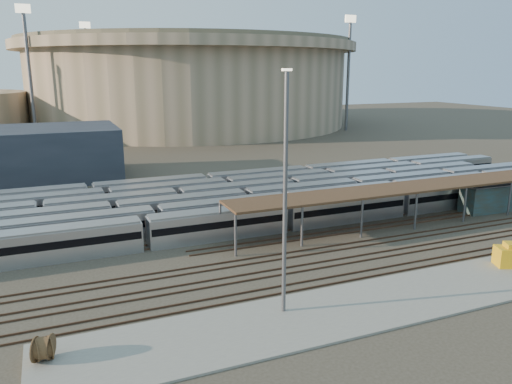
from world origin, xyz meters
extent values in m
plane|color=#383026|center=(0.00, 0.00, 0.00)|extent=(420.00, 420.00, 0.00)
cube|color=gray|center=(-5.00, -15.00, 0.10)|extent=(50.00, 9.00, 0.20)
cube|color=silver|center=(1.63, 8.00, 1.80)|extent=(112.00, 2.90, 3.60)
cube|color=silver|center=(3.97, 12.20, 1.80)|extent=(112.00, 2.90, 3.60)
cube|color=silver|center=(-0.81, 16.40, 1.80)|extent=(112.00, 2.90, 3.60)
cube|color=silver|center=(-9.83, 20.60, 1.80)|extent=(112.00, 2.90, 3.60)
cube|color=silver|center=(-0.78, 24.80, 1.80)|extent=(112.00, 2.90, 3.60)
cube|color=silver|center=(-2.80, 29.00, 1.80)|extent=(112.00, 2.90, 3.60)
cylinder|color=#55555A|center=(-8.00, 1.30, 2.50)|extent=(0.30, 0.30, 5.00)
cylinder|color=#55555A|center=(-8.00, 6.70, 2.50)|extent=(0.30, 0.30, 5.00)
cylinder|color=#55555A|center=(0.57, 1.30, 2.50)|extent=(0.30, 0.30, 5.00)
cylinder|color=#55555A|center=(0.57, 6.70, 2.50)|extent=(0.30, 0.30, 5.00)
cylinder|color=#55555A|center=(9.14, 1.30, 2.50)|extent=(0.30, 0.30, 5.00)
cylinder|color=#55555A|center=(9.14, 6.70, 2.50)|extent=(0.30, 0.30, 5.00)
cylinder|color=#55555A|center=(17.71, 1.30, 2.50)|extent=(0.30, 0.30, 5.00)
cylinder|color=#55555A|center=(17.71, 6.70, 2.50)|extent=(0.30, 0.30, 5.00)
cylinder|color=#55555A|center=(26.29, 1.30, 2.50)|extent=(0.30, 0.30, 5.00)
cylinder|color=#55555A|center=(26.29, 6.70, 2.50)|extent=(0.30, 0.30, 5.00)
cylinder|color=#55555A|center=(34.86, 1.30, 2.50)|extent=(0.30, 0.30, 5.00)
cylinder|color=#55555A|center=(34.86, 6.70, 2.50)|extent=(0.30, 0.30, 5.00)
cube|color=#382617|center=(22.00, 4.00, 5.15)|extent=(60.00, 6.00, 0.30)
cube|color=#4C3323|center=(0.00, -1.75, 0.09)|extent=(170.00, 0.12, 0.18)
cube|color=#4C3323|center=(0.00, -0.25, 0.09)|extent=(170.00, 0.12, 0.18)
cube|color=#4C3323|center=(0.00, -5.75, 0.09)|extent=(170.00, 0.12, 0.18)
cube|color=#4C3323|center=(0.00, -4.25, 0.09)|extent=(170.00, 0.12, 0.18)
cube|color=#4C3323|center=(0.00, -9.75, 0.09)|extent=(170.00, 0.12, 0.18)
cube|color=#4C3323|center=(0.00, -8.25, 0.09)|extent=(170.00, 0.12, 0.18)
cylinder|color=#9D846A|center=(25.00, 140.00, 14.00)|extent=(116.00, 116.00, 28.00)
cylinder|color=#9D846A|center=(25.00, 140.00, 29.50)|extent=(124.00, 124.00, 3.00)
cylinder|color=brown|center=(25.00, 140.00, 31.75)|extent=(120.00, 120.00, 1.50)
cube|color=#1E232D|center=(-35.00, 55.00, 5.00)|extent=(42.00, 20.00, 10.00)
cylinder|color=#55555A|center=(-30.00, 110.00, 18.00)|extent=(1.00, 1.00, 36.00)
cube|color=#FFF2CC|center=(-30.00, 110.00, 37.20)|extent=(4.00, 0.60, 2.40)
cylinder|color=#55555A|center=(70.00, 100.00, 18.00)|extent=(1.00, 1.00, 36.00)
cube|color=#FFF2CC|center=(70.00, 100.00, 37.20)|extent=(4.00, 0.60, 2.40)
cylinder|color=#55555A|center=(-10.00, 160.00, 18.00)|extent=(1.00, 1.00, 36.00)
cube|color=#FFF2CC|center=(-10.00, 160.00, 37.20)|extent=(4.00, 0.60, 2.40)
cube|color=#204852|center=(37.99, 4.00, 1.97)|extent=(16.99, 3.82, 3.94)
cylinder|color=brown|center=(-28.50, -13.35, 1.09)|extent=(1.34, 1.95, 1.78)
cylinder|color=brown|center=(-28.50, -13.36, 1.16)|extent=(1.68, 2.18, 1.92)
cylinder|color=#55555A|center=(-8.90, -13.25, 10.54)|extent=(0.36, 0.36, 20.67)
cube|color=#FFF2CC|center=(-8.90, -13.25, 20.97)|extent=(0.81, 0.32, 0.20)
cube|color=gold|center=(18.50, -13.41, 1.25)|extent=(3.90, 3.24, 2.09)
camera|label=1|loc=(-26.70, -49.54, 21.06)|focal=35.00mm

